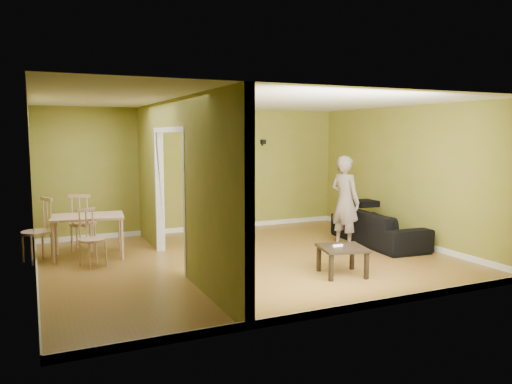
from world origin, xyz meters
TOP-DOWN VIEW (x-y plane):
  - room_shell at (0.00, 0.00)m, footprint 6.50×6.50m
  - partition at (-1.20, 0.00)m, footprint 0.22×5.50m
  - wall_speaker at (1.50, 2.69)m, footprint 0.10×0.10m
  - sofa at (2.70, 0.10)m, footprint 2.25×1.10m
  - person at (1.96, 0.14)m, footprint 0.84×0.73m
  - bookshelf at (0.15, 2.60)m, footprint 0.78×0.34m
  - paper_box_navy_a at (0.19, 2.56)m, footprint 0.45×0.29m
  - paper_box_teal at (0.08, 2.56)m, footprint 0.45×0.29m
  - paper_box_navy_b at (0.19, 2.56)m, footprint 0.39×0.25m
  - paper_box_navy_c at (0.17, 2.56)m, footprint 0.43×0.28m
  - coffee_table at (0.87, -1.40)m, footprint 0.64×0.64m
  - game_controller at (0.82, -1.36)m, footprint 0.15×0.04m
  - dining_table at (-2.42, 1.25)m, footprint 1.15×0.77m
  - chair_left at (-3.22, 1.28)m, footprint 0.63×0.63m
  - chair_near at (-2.42, 0.62)m, footprint 0.56×0.56m
  - chair_far at (-2.45, 1.85)m, footprint 0.61×0.61m

SIDE VIEW (x-z plane):
  - coffee_table at x=0.87m, z-range 0.15..0.58m
  - sofa at x=2.70m, z-range 0.00..0.83m
  - game_controller at x=0.82m, z-range 0.43..0.46m
  - chair_near at x=-2.42m, z-range 0.00..0.91m
  - paper_box_navy_a at x=0.19m, z-range 0.39..0.62m
  - chair_far at x=-2.45m, z-range 0.00..1.04m
  - chair_left at x=-3.22m, z-range 0.00..1.05m
  - dining_table at x=-2.42m, z-range 0.28..1.00m
  - paper_box_teal at x=0.08m, z-range 0.76..0.98m
  - bookshelf at x=0.15m, z-range 0.00..1.85m
  - person at x=1.96m, z-range 0.00..1.98m
  - paper_box_navy_b at x=0.19m, z-range 1.12..1.32m
  - room_shell at x=0.00m, z-range -1.95..4.55m
  - partition at x=-1.20m, z-range 0.00..2.60m
  - paper_box_navy_c at x=0.17m, z-range 1.34..1.56m
  - wall_speaker at x=1.50m, z-range 1.85..1.95m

